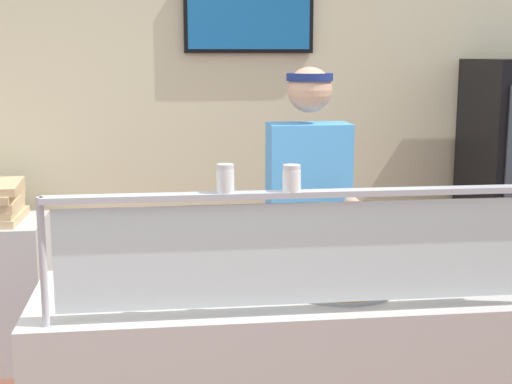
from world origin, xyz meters
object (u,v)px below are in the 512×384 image
pepper_flake_shaker (292,180)px  worker_figure (309,227)px  pizza_tray (339,283)px  parmesan_shaker (225,180)px  pizza_server (349,278)px

pepper_flake_shaker → worker_figure: (0.27, 1.03, -0.41)m
pepper_flake_shaker → worker_figure: size_ratio=0.05×
worker_figure → pizza_tray: bearing=-92.6°
parmesan_shaker → pepper_flake_shaker: size_ratio=1.07×
pizza_server → pepper_flake_shaker: pepper_flake_shaker is taller
pizza_server → pizza_tray: bearing=157.9°
pizza_tray → pepper_flake_shaker: 0.58m
parmesan_shaker → pepper_flake_shaker: parmesan_shaker is taller
pepper_flake_shaker → pizza_tray: bearing=50.1°
pizza_server → parmesan_shaker: (-0.49, -0.26, 0.43)m
pizza_tray → worker_figure: worker_figure is taller
pizza_server → worker_figure: size_ratio=0.16×
pizza_server → parmesan_shaker: size_ratio=2.99×
pepper_flake_shaker → worker_figure: 1.14m
pizza_tray → worker_figure: (0.03, 0.75, 0.04)m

